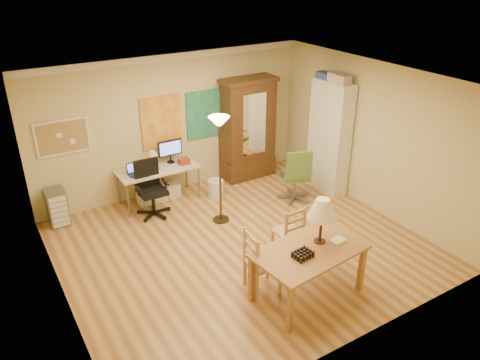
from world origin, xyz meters
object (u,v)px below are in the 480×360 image
armoire (248,135)px  office_chair_black (152,201)px  office_chair_green (295,187)px  computer_desk (160,181)px  bookshelf (329,138)px  dining_table (314,238)px

armoire → office_chair_black: bearing=-167.7°
office_chair_green → computer_desk: bearing=148.7°
office_chair_black → bookshelf: bookshelf is taller
computer_desk → bookshelf: (3.05, -1.27, 0.68)m
computer_desk → bookshelf: bearing=-22.6°
dining_table → office_chair_black: (-1.07, 3.20, -0.62)m
office_chair_black → office_chair_green: office_chair_green is taller
office_chair_black → armoire: (2.37, 0.52, 0.64)m
dining_table → bookshelf: bookshelf is taller
office_chair_green → office_chair_black: bearing=160.3°
dining_table → office_chair_green: bearing=57.2°
office_chair_black → armoire: size_ratio=0.49×
dining_table → armoire: armoire is taller
armoire → computer_desk: bearing=-177.6°
dining_table → office_chair_black: size_ratio=1.54×
office_chair_black → bookshelf: 3.58m
office_chair_black → office_chair_green: (2.54, -0.91, 0.01)m
computer_desk → armoire: 2.10m
office_chair_black → computer_desk: bearing=52.9°
dining_table → bookshelf: 3.31m
office_chair_black → office_chair_green: size_ratio=0.95×
bookshelf → dining_table: bearing=-134.4°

